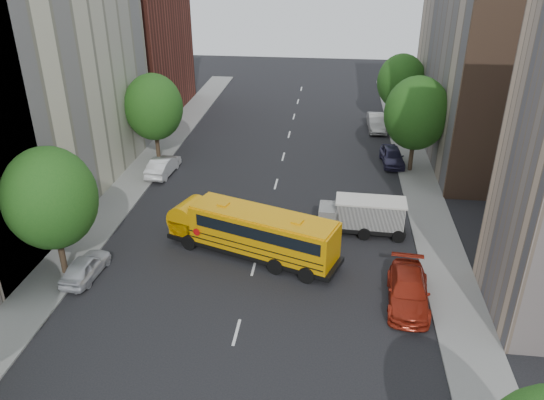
% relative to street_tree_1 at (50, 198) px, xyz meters
% --- Properties ---
extents(ground, '(120.00, 120.00, 0.00)m').
position_rel_street_tree_1_xyz_m(ground, '(11.00, 4.00, -4.95)').
color(ground, black).
rests_on(ground, ground).
extents(sidewalk_left, '(3.00, 80.00, 0.12)m').
position_rel_street_tree_1_xyz_m(sidewalk_left, '(-0.50, 9.00, -4.89)').
color(sidewalk_left, slate).
rests_on(sidewalk_left, ground).
extents(sidewalk_right, '(3.00, 80.00, 0.12)m').
position_rel_street_tree_1_xyz_m(sidewalk_right, '(22.50, 9.00, -4.89)').
color(sidewalk_right, slate).
rests_on(sidewalk_right, ground).
extents(lane_markings, '(0.15, 64.00, 0.01)m').
position_rel_street_tree_1_xyz_m(lane_markings, '(11.00, 14.00, -4.95)').
color(lane_markings, silver).
rests_on(lane_markings, ground).
extents(building_left_cream, '(10.00, 26.00, 20.00)m').
position_rel_street_tree_1_xyz_m(building_left_cream, '(-7.00, 10.00, 5.05)').
color(building_left_cream, beige).
rests_on(building_left_cream, ground).
extents(building_left_redbrick, '(10.00, 15.00, 13.00)m').
position_rel_street_tree_1_xyz_m(building_left_redbrick, '(-7.00, 32.00, 1.55)').
color(building_left_redbrick, maroon).
rests_on(building_left_redbrick, ground).
extents(building_right_far, '(10.00, 22.00, 18.00)m').
position_rel_street_tree_1_xyz_m(building_right_far, '(29.00, 24.00, 4.05)').
color(building_right_far, tan).
rests_on(building_right_far, ground).
extents(building_right_sidewall, '(10.10, 0.30, 18.00)m').
position_rel_street_tree_1_xyz_m(building_right_sidewall, '(29.00, 13.00, 4.05)').
color(building_right_sidewall, brown).
rests_on(building_right_sidewall, ground).
extents(street_tree_1, '(5.12, 5.12, 7.90)m').
position_rel_street_tree_1_xyz_m(street_tree_1, '(0.00, 0.00, 0.00)').
color(street_tree_1, '#38281C').
rests_on(street_tree_1, ground).
extents(street_tree_2, '(4.99, 4.99, 7.71)m').
position_rel_street_tree_1_xyz_m(street_tree_2, '(0.00, 18.00, -0.12)').
color(street_tree_2, '#38281C').
rests_on(street_tree_2, ground).
extents(street_tree_4, '(5.25, 5.25, 8.10)m').
position_rel_street_tree_1_xyz_m(street_tree_4, '(22.00, 18.00, 0.12)').
color(street_tree_4, '#38281C').
rests_on(street_tree_4, ground).
extents(street_tree_5, '(4.86, 4.86, 7.51)m').
position_rel_street_tree_1_xyz_m(street_tree_5, '(22.00, 30.00, -0.25)').
color(street_tree_5, '#38281C').
rests_on(street_tree_5, ground).
extents(school_bus, '(11.39, 6.19, 3.17)m').
position_rel_street_tree_1_xyz_m(school_bus, '(10.62, 3.36, -3.19)').
color(school_bus, black).
rests_on(school_bus, ground).
extents(safari_truck, '(5.79, 2.32, 2.45)m').
position_rel_street_tree_1_xyz_m(safari_truck, '(17.62, 7.00, -3.66)').
color(safari_truck, black).
rests_on(safari_truck, ground).
extents(parked_car_0, '(1.86, 4.08, 1.36)m').
position_rel_street_tree_1_xyz_m(parked_car_0, '(1.40, -0.18, -4.27)').
color(parked_car_0, silver).
rests_on(parked_car_0, ground).
extents(parked_car_1, '(1.90, 4.64, 1.49)m').
position_rel_street_tree_1_xyz_m(parked_car_1, '(1.40, 14.90, -4.20)').
color(parked_car_1, silver).
rests_on(parked_car_1, ground).
extents(parked_car_3, '(2.56, 5.50, 1.56)m').
position_rel_street_tree_1_xyz_m(parked_car_3, '(19.80, -0.46, -4.17)').
color(parked_car_3, '#9C2513').
rests_on(parked_car_3, ground).
extents(parked_car_4, '(2.12, 4.54, 1.50)m').
position_rel_street_tree_1_xyz_m(parked_car_4, '(20.60, 19.40, -4.20)').
color(parked_car_4, '#312E50').
rests_on(parked_car_4, ground).
extents(parked_car_5, '(1.87, 4.94, 1.61)m').
position_rel_street_tree_1_xyz_m(parked_car_5, '(19.80, 28.53, -4.15)').
color(parked_car_5, '#A7A5A1').
rests_on(parked_car_5, ground).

